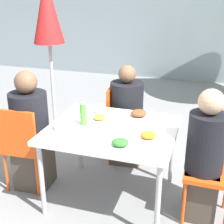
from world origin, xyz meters
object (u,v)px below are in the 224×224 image
(bottle, at_px, (83,114))
(salad_bowl, at_px, (65,126))
(chair_right, at_px, (210,160))
(person_far, at_px, (126,118))
(drinking_cup, at_px, (100,109))
(closed_umbrella, at_px, (48,18))
(chair_left, at_px, (23,142))
(person_right, at_px, (204,160))
(chair_far, at_px, (120,117))
(person_left, at_px, (31,135))

(bottle, xyz_separation_m, salad_bowl, (-0.12, -0.15, -0.07))
(bottle, bearing_deg, chair_right, 3.93)
(person_far, relative_size, drinking_cup, 11.89)
(chair_right, relative_size, closed_umbrella, 0.43)
(chair_right, relative_size, bottle, 4.11)
(person_far, height_order, bottle, person_far)
(person_far, bearing_deg, bottle, -20.35)
(chair_right, distance_m, person_far, 1.14)
(chair_left, relative_size, person_far, 0.77)
(person_far, bearing_deg, chair_left, -48.00)
(person_right, bearing_deg, drinking_cup, -15.00)
(chair_left, bearing_deg, chair_right, 3.36)
(chair_right, xyz_separation_m, bottle, (-1.14, -0.08, 0.32))
(chair_right, relative_size, person_far, 0.77)
(chair_left, relative_size, drinking_cup, 9.20)
(person_far, distance_m, drinking_cup, 0.54)
(chair_right, height_order, salad_bowl, chair_right)
(chair_far, height_order, bottle, bottle)
(chair_left, xyz_separation_m, chair_far, (0.72, 0.90, 0.00))
(chair_left, distance_m, salad_bowl, 0.54)
(chair_right, bearing_deg, bottle, 4.81)
(chair_right, height_order, drinking_cup, chair_right)
(person_left, bearing_deg, bottle, 0.20)
(person_far, distance_m, bottle, 0.83)
(chair_right, relative_size, drinking_cup, 9.20)
(person_right, bearing_deg, bottle, 0.83)
(chair_right, bearing_deg, person_far, -34.63)
(bottle, bearing_deg, closed_umbrella, 129.61)
(chair_far, relative_size, person_far, 0.77)
(chair_left, relative_size, closed_umbrella, 0.43)
(chair_left, xyz_separation_m, person_left, (0.05, 0.08, 0.04))
(closed_umbrella, bearing_deg, salad_bowl, -57.94)
(person_far, bearing_deg, chair_right, 49.73)
(person_right, bearing_deg, chair_far, -38.35)
(closed_umbrella, bearing_deg, chair_left, -76.51)
(chair_left, bearing_deg, drinking_cup, 29.09)
(person_far, xyz_separation_m, bottle, (-0.21, -0.74, 0.31))
(person_left, height_order, salad_bowl, person_left)
(person_right, height_order, bottle, person_right)
(chair_far, height_order, person_far, person_far)
(person_left, distance_m, chair_right, 1.69)
(chair_right, bearing_deg, chair_far, -34.01)
(salad_bowl, bearing_deg, person_right, 6.83)
(chair_far, height_order, salad_bowl, chair_far)
(chair_left, height_order, person_right, person_right)
(drinking_cup, bearing_deg, chair_right, -11.21)
(closed_umbrella, distance_m, bottle, 1.56)
(person_left, distance_m, salad_bowl, 0.49)
(closed_umbrella, distance_m, salad_bowl, 1.63)
(person_right, xyz_separation_m, person_far, (-0.88, 0.74, -0.03))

